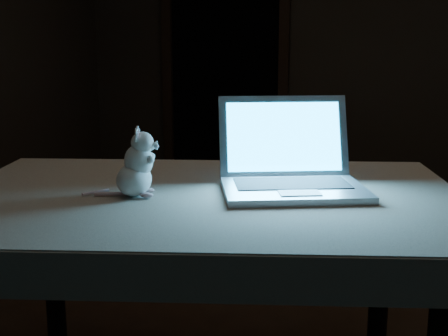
% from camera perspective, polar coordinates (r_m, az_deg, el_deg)
% --- Properties ---
extents(back_wall, '(4.50, 0.04, 2.60)m').
position_cam_1_polar(back_wall, '(4.76, 13.25, 12.08)').
color(back_wall, black).
rests_on(back_wall, ground).
extents(doorway, '(1.06, 0.36, 2.13)m').
position_cam_1_polar(doorway, '(4.94, 0.08, 9.64)').
color(doorway, black).
rests_on(doorway, back_wall).
extents(table, '(1.65, 1.26, 0.79)m').
position_cam_1_polar(table, '(2.01, -1.61, -13.70)').
color(table, black).
rests_on(table, floor).
extents(tablecloth, '(1.80, 1.41, 0.12)m').
position_cam_1_polar(tablecloth, '(1.86, -2.89, -4.33)').
color(tablecloth, '#BAAA98').
rests_on(tablecloth, table).
extents(laptop, '(0.54, 0.51, 0.30)m').
position_cam_1_polar(laptop, '(1.85, 6.78, 2.04)').
color(laptop, '#A9A9AD').
rests_on(laptop, tablecloth).
extents(plush_mouse, '(0.21, 0.21, 0.21)m').
position_cam_1_polar(plush_mouse, '(1.83, -8.61, 0.54)').
color(plush_mouse, white).
rests_on(plush_mouse, tablecloth).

